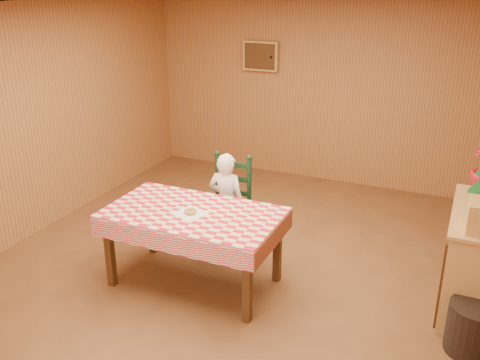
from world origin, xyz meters
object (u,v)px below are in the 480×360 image
object	(u,v)px
dining_table	(193,219)
seated_child	(227,203)
ladder_chair	(229,206)
shelf_unit	(476,259)
storage_bin	(474,329)

from	to	relation	value
dining_table	seated_child	bearing A→B (deg)	90.00
dining_table	ladder_chair	bearing A→B (deg)	90.00
shelf_unit	storage_bin	size ratio (longest dim) A/B	2.91
ladder_chair	storage_bin	world-z (taller)	ladder_chair
seated_child	shelf_unit	xyz separation A→B (m)	(2.49, -0.01, -0.10)
dining_table	storage_bin	xyz separation A→B (m)	(2.53, 0.01, -0.47)
dining_table	shelf_unit	size ratio (longest dim) A/B	1.34
storage_bin	ladder_chair	bearing A→B (deg)	162.89
ladder_chair	storage_bin	bearing A→B (deg)	-17.11
dining_table	ladder_chair	size ratio (longest dim) A/B	1.53
seated_child	storage_bin	xyz separation A→B (m)	(2.53, -0.72, -0.35)
ladder_chair	shelf_unit	distance (m)	2.49
shelf_unit	seated_child	bearing A→B (deg)	179.73
dining_table	seated_child	world-z (taller)	seated_child
ladder_chair	shelf_unit	world-z (taller)	ladder_chair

